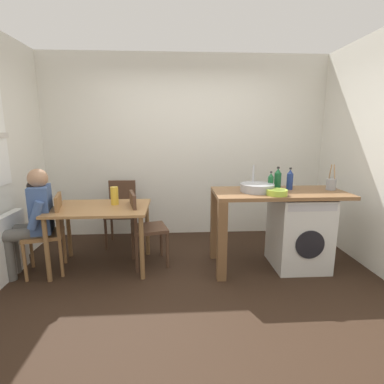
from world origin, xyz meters
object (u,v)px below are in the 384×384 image
(mixing_bowl, at_px, (277,192))
(bottle_squat_brown, at_px, (278,179))
(chair_person_seat, at_px, (51,229))
(vase, at_px, (115,196))
(chair_opposite, at_px, (143,224))
(bottle_clear_small, at_px, (290,180))
(washing_machine, at_px, (299,232))
(dining_table, at_px, (101,215))
(utensil_crock, at_px, (331,184))
(chair_spare_by_wall, at_px, (122,209))
(bottle_tall_green, at_px, (271,182))
(seated_person, at_px, (33,217))

(mixing_bowl, bearing_deg, bottle_squat_brown, 70.29)
(chair_person_seat, relative_size, vase, 4.22)
(chair_opposite, height_order, bottle_clear_small, bottle_clear_small)
(washing_machine, distance_m, mixing_bowl, 0.67)
(dining_table, bearing_deg, utensil_crock, -1.23)
(washing_machine, bearing_deg, utensil_crock, 8.10)
(bottle_squat_brown, bearing_deg, washing_machine, -33.16)
(dining_table, bearing_deg, vase, 33.69)
(chair_spare_by_wall, relative_size, washing_machine, 1.05)
(bottle_tall_green, height_order, vase, bottle_tall_green)
(dining_table, xyz_separation_m, chair_person_seat, (-0.55, -0.08, -0.14))
(utensil_crock, bearing_deg, bottle_clear_small, 173.23)
(bottle_squat_brown, height_order, utensil_crock, utensil_crock)
(washing_machine, distance_m, bottle_squat_brown, 0.67)
(chair_person_seat, height_order, chair_opposite, same)
(chair_person_seat, relative_size, chair_spare_by_wall, 1.00)
(chair_spare_by_wall, bearing_deg, utensil_crock, 163.14)
(washing_machine, distance_m, bottle_clear_small, 0.63)
(chair_spare_by_wall, bearing_deg, bottle_squat_brown, 160.77)
(bottle_clear_small, bearing_deg, seated_person, -177.64)
(chair_spare_by_wall, distance_m, bottle_tall_green, 2.11)
(bottle_clear_small, relative_size, utensil_crock, 0.86)
(bottle_squat_brown, relative_size, mixing_bowl, 1.19)
(bottle_squat_brown, xyz_separation_m, utensil_crock, (0.60, -0.10, -0.05))
(bottle_squat_brown, bearing_deg, bottle_tall_green, -143.33)
(chair_person_seat, relative_size, washing_machine, 1.05)
(chair_spare_by_wall, height_order, vase, vase)
(washing_machine, bearing_deg, chair_opposite, 175.61)
(dining_table, height_order, chair_opposite, chair_opposite)
(chair_spare_by_wall, relative_size, vase, 4.22)
(chair_person_seat, bearing_deg, bottle_tall_green, -103.56)
(chair_spare_by_wall, bearing_deg, chair_person_seat, 53.77)
(washing_machine, bearing_deg, bottle_tall_green, 168.26)
(utensil_crock, bearing_deg, chair_person_seat, -179.58)
(chair_person_seat, bearing_deg, washing_machine, -105.12)
(dining_table, distance_m, bottle_tall_green, 2.01)
(washing_machine, relative_size, bottle_clear_small, 3.32)
(bottle_tall_green, distance_m, vase, 1.84)
(washing_machine, bearing_deg, mixing_bowl, -151.43)
(bottle_tall_green, bearing_deg, utensil_crock, -1.60)
(mixing_bowl, bearing_deg, chair_person_seat, 174.84)
(chair_person_seat, height_order, vase, vase)
(bottle_tall_green, relative_size, bottle_squat_brown, 0.84)
(chair_opposite, height_order, mixing_bowl, mixing_bowl)
(chair_spare_by_wall, xyz_separation_m, mixing_bowl, (1.86, -1.08, 0.45))
(dining_table, distance_m, seated_person, 0.71)
(dining_table, xyz_separation_m, vase, (0.15, 0.10, 0.20))
(washing_machine, xyz_separation_m, mixing_bowl, (-0.36, -0.20, 0.52))
(seated_person, height_order, mixing_bowl, seated_person)
(dining_table, relative_size, bottle_clear_small, 4.25)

